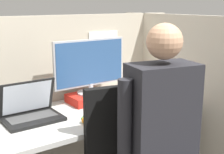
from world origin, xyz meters
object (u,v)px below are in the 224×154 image
carrot_toy (89,122)px  laptop (31,112)px  person (170,140)px  monitor (90,65)px  paper_box (91,97)px  stapler (164,91)px

carrot_toy → laptop: bearing=128.7°
person → laptop: bearing=119.4°
monitor → carrot_toy: (-0.25, -0.39, -0.25)m
paper_box → carrot_toy: (-0.25, -0.39, -0.01)m
monitor → carrot_toy: 0.53m
laptop → carrot_toy: laptop is taller
laptop → carrot_toy: size_ratio=2.63×
monitor → laptop: 0.54m
paper_box → monitor: (-0.00, 0.00, 0.24)m
stapler → laptop: bearing=174.8°
stapler → carrot_toy: bearing=-166.2°
paper_box → stapler: size_ratio=2.53×
laptop → person: (0.43, -0.76, -0.02)m
monitor → stapler: size_ratio=4.41×
monitor → paper_box: bearing=-90.0°
laptop → carrot_toy: (0.23, -0.29, -0.03)m
paper_box → carrot_toy: size_ratio=2.47×
monitor → laptop: bearing=-168.6°
monitor → laptop: monitor is taller
stapler → person: bearing=-132.8°
monitor → carrot_toy: monitor is taller
stapler → carrot_toy: (-0.80, -0.20, -0.01)m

